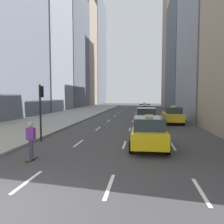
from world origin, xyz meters
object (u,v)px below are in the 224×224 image
Objects in this scene: taxi_second at (145,109)px; taxi_fourth at (145,112)px; traffic_light_pole at (41,103)px; skateboarder at (31,139)px; taxi_third at (173,115)px; taxi_lead at (149,132)px; sedan_black_near at (146,117)px.

taxi_fourth is (0.00, -5.94, 0.00)m from taxi_second.
skateboarder is at bearing -70.37° from traffic_light_pole.
taxi_third is at bearing -73.22° from taxi_second.
traffic_light_pole reaches higher than skateboarder.
taxi_second is at bearing 90.00° from taxi_fourth.
taxi_lead is 0.99× the size of sedan_black_near.
traffic_light_pole is (-6.75, -19.61, 1.53)m from taxi_second.
traffic_light_pole is (-1.42, 3.98, 1.45)m from skateboarder.
sedan_black_near is at bearing -90.00° from taxi_second.
taxi_second is 2.52× the size of skateboarder.
sedan_black_near is (-2.80, -3.31, 0.03)m from taxi_third.
sedan_black_near is at bearing -130.26° from taxi_third.
taxi_second is 24.19m from skateboarder.
taxi_fourth is at bearing 90.00° from sedan_black_near.
skateboarder is at bearing -119.61° from taxi_third.
taxi_third is 1.22× the size of traffic_light_pole.
skateboarder is (-5.33, -3.02, 0.08)m from taxi_lead.
taxi_second is 9.70m from taxi_third.
taxi_lead is at bearing -90.00° from sedan_black_near.
taxi_third is at bearing 60.39° from skateboarder.
taxi_lead is 7.98m from sedan_black_near.
traffic_light_pole is at bearing -132.76° from taxi_third.
taxi_second is (0.00, 20.57, 0.00)m from taxi_lead.
taxi_second reaches higher than sedan_black_near.
taxi_fourth is 0.99× the size of sedan_black_near.
traffic_light_pole reaches higher than taxi_lead.
taxi_third is 4.36m from taxi_fourth.
taxi_fourth is 15.32m from traffic_light_pole.
taxi_lead is 14.63m from taxi_fourth.
sedan_black_near is 12.22m from skateboarder.
taxi_lead reaches higher than sedan_black_near.
skateboarder is 4.46m from traffic_light_pole.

